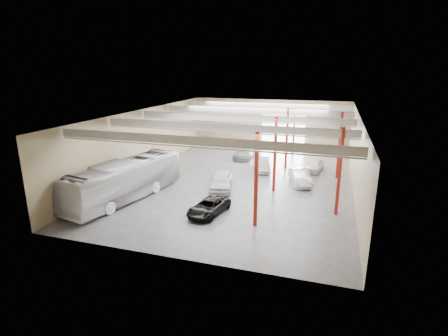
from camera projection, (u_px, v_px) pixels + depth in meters
The scene contains 8 objects.
depot_shell at pixel (244, 133), 35.22m from camera, with size 22.12×32.12×7.06m.
coach_bus at pixel (126, 180), 30.80m from camera, with size 2.95×12.61×3.51m, color silver.
black_sedan at pixel (209, 207), 27.80m from camera, with size 2.06×4.46×1.24m, color black.
car_row_a at pixel (221, 181), 33.54m from camera, with size 2.01×5.00×1.70m, color silver.
car_row_b at pixel (262, 164), 39.72m from camera, with size 1.66×4.75×1.57m, color #ABABB0.
car_row_c at pixel (245, 151), 45.43m from camera, with size 2.24×5.51×1.60m, color gray.
car_right_near at pixel (300, 177), 34.96m from camera, with size 1.59×4.56×1.50m, color #B4B5BA.
car_right_far at pixel (315, 165), 39.42m from camera, with size 1.61×4.00×1.36m, color silver.
Camera 1 is at (8.77, -33.32, 11.26)m, focal length 28.00 mm.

